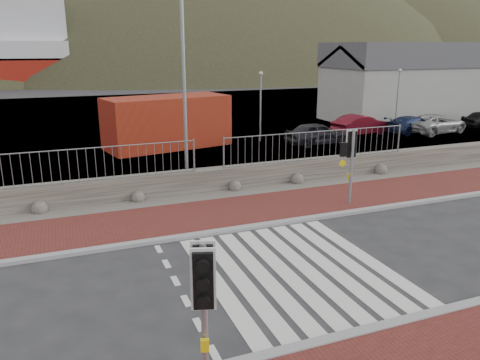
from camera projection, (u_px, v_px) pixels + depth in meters
name	position (u px, v px, depth m)	size (l,w,h in m)	color
ground	(294.00, 269.00, 12.01)	(220.00, 220.00, 0.00)	#28282B
sidewalk_far	(233.00, 212.00, 16.03)	(40.00, 3.00, 0.08)	maroon
kerb_near	(365.00, 331.00, 9.31)	(40.00, 0.25, 0.12)	gray
kerb_far	(250.00, 227.00, 14.68)	(40.00, 0.25, 0.12)	gray
zebra_crossing	(294.00, 269.00, 12.01)	(4.62, 5.60, 0.01)	silver
gravel_strip	(215.00, 196.00, 17.82)	(40.00, 1.50, 0.06)	#59544C
stone_wall	(208.00, 180.00, 18.43)	(40.00, 0.60, 0.90)	#49443C
railing	(209.00, 147.00, 17.91)	(18.07, 0.07, 1.22)	gray
quay	(130.00, 119.00, 37.00)	(120.00, 40.00, 0.50)	#4C4C4F
water	(94.00, 86.00, 68.36)	(220.00, 50.00, 0.05)	#3F4C54
harbor_building	(406.00, 81.00, 36.01)	(12.20, 6.20, 5.80)	#9E9E99
hills_backdrop	(126.00, 186.00, 99.45)	(254.00, 90.00, 100.00)	#2A301D
traffic_signal_near	(204.00, 288.00, 7.17)	(0.44, 0.34, 2.70)	gray
traffic_signal_far	(351.00, 151.00, 16.36)	(0.67, 0.30, 2.75)	gray
streetlight	(187.00, 74.00, 17.83)	(1.69, 0.46, 8.00)	gray
shipping_container	(167.00, 122.00, 26.34)	(6.83, 2.84, 2.84)	#953410
car_a	(317.00, 134.00, 27.11)	(1.54, 3.83, 1.31)	black
car_b	(360.00, 125.00, 30.08)	(1.39, 4.00, 1.32)	#570C17
car_c	(413.00, 125.00, 30.70)	(1.59, 3.91, 1.13)	#151F42
car_d	(435.00, 124.00, 30.76)	(2.10, 4.55, 1.27)	#9B9B9B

